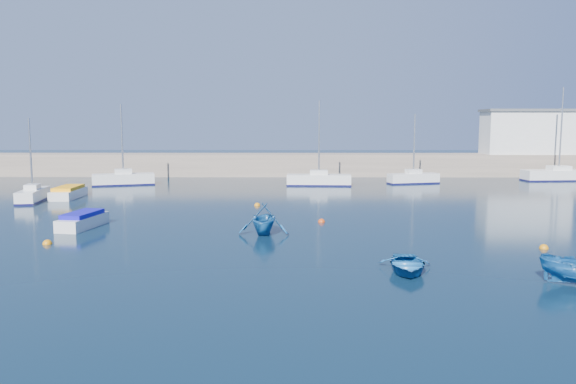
{
  "coord_description": "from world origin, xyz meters",
  "views": [
    {
      "loc": [
        2.13,
        -21.14,
        6.28
      ],
      "look_at": [
        1.84,
        16.79,
        1.6
      ],
      "focal_mm": 35.0,
      "sensor_mm": 36.0,
      "label": 1
    }
  ],
  "objects_px": {
    "sailboat_3": "(33,195)",
    "sailboat_8": "(559,175)",
    "sailboat_7": "(413,178)",
    "sailboat_6": "(319,179)",
    "dinghy_center": "(407,265)",
    "sailboat_5": "(123,179)",
    "motorboat_1": "(83,220)",
    "motorboat_2": "(69,192)",
    "dinghy_left": "(264,219)",
    "harbor_office": "(527,133)"
  },
  "relations": [
    {
      "from": "sailboat_6",
      "to": "sailboat_7",
      "type": "relative_size",
      "value": 1.18
    },
    {
      "from": "sailboat_7",
      "to": "motorboat_2",
      "type": "relative_size",
      "value": 1.47
    },
    {
      "from": "sailboat_7",
      "to": "motorboat_1",
      "type": "bearing_deg",
      "value": 119.71
    },
    {
      "from": "sailboat_8",
      "to": "dinghy_center",
      "type": "distance_m",
      "value": 45.34
    },
    {
      "from": "dinghy_center",
      "to": "dinghy_left",
      "type": "distance_m",
      "value": 10.44
    },
    {
      "from": "harbor_office",
      "to": "motorboat_1",
      "type": "height_order",
      "value": "harbor_office"
    },
    {
      "from": "motorboat_2",
      "to": "dinghy_center",
      "type": "xyz_separation_m",
      "value": [
        23.73,
        -23.58,
        -0.14
      ]
    },
    {
      "from": "motorboat_1",
      "to": "sailboat_6",
      "type": "bearing_deg",
      "value": 65.9
    },
    {
      "from": "sailboat_3",
      "to": "motorboat_2",
      "type": "xyz_separation_m",
      "value": [
        1.98,
        2.25,
        -0.09
      ]
    },
    {
      "from": "sailboat_8",
      "to": "motorboat_2",
      "type": "height_order",
      "value": "sailboat_8"
    },
    {
      "from": "sailboat_5",
      "to": "dinghy_left",
      "type": "height_order",
      "value": "sailboat_5"
    },
    {
      "from": "motorboat_1",
      "to": "dinghy_center",
      "type": "relative_size",
      "value": 1.31
    },
    {
      "from": "sailboat_3",
      "to": "dinghy_center",
      "type": "distance_m",
      "value": 33.41
    },
    {
      "from": "harbor_office",
      "to": "sailboat_7",
      "type": "distance_m",
      "value": 18.23
    },
    {
      "from": "sailboat_7",
      "to": "dinghy_center",
      "type": "distance_m",
      "value": 35.88
    },
    {
      "from": "sailboat_7",
      "to": "dinghy_center",
      "type": "relative_size",
      "value": 2.28
    },
    {
      "from": "sailboat_7",
      "to": "motorboat_1",
      "type": "xyz_separation_m",
      "value": [
        -25.25,
        -25.0,
        -0.14
      ]
    },
    {
      "from": "sailboat_3",
      "to": "sailboat_7",
      "type": "relative_size",
      "value": 0.93
    },
    {
      "from": "sailboat_7",
      "to": "sailboat_8",
      "type": "distance_m",
      "value": 16.9
    },
    {
      "from": "sailboat_3",
      "to": "sailboat_6",
      "type": "xyz_separation_m",
      "value": [
        23.55,
        11.78,
        0.07
      ]
    },
    {
      "from": "sailboat_3",
      "to": "dinghy_center",
      "type": "bearing_deg",
      "value": -48.7
    },
    {
      "from": "sailboat_3",
      "to": "sailboat_7",
      "type": "height_order",
      "value": "sailboat_7"
    },
    {
      "from": "harbor_office",
      "to": "sailboat_8",
      "type": "bearing_deg",
      "value": -76.81
    },
    {
      "from": "motorboat_1",
      "to": "dinghy_center",
      "type": "xyz_separation_m",
      "value": [
        17.49,
        -10.02,
        -0.13
      ]
    },
    {
      "from": "sailboat_6",
      "to": "dinghy_center",
      "type": "distance_m",
      "value": 33.18
    },
    {
      "from": "sailboat_6",
      "to": "motorboat_1",
      "type": "xyz_separation_m",
      "value": [
        -15.32,
        -23.08,
        -0.17
      ]
    },
    {
      "from": "harbor_office",
      "to": "sailboat_5",
      "type": "distance_m",
      "value": 46.47
    },
    {
      "from": "sailboat_3",
      "to": "sailboat_8",
      "type": "height_order",
      "value": "sailboat_8"
    },
    {
      "from": "sailboat_5",
      "to": "motorboat_1",
      "type": "bearing_deg",
      "value": 172.81
    },
    {
      "from": "sailboat_6",
      "to": "sailboat_7",
      "type": "distance_m",
      "value": 10.12
    },
    {
      "from": "dinghy_center",
      "to": "harbor_office",
      "type": "bearing_deg",
      "value": 68.19
    },
    {
      "from": "sailboat_3",
      "to": "sailboat_6",
      "type": "height_order",
      "value": "sailboat_6"
    },
    {
      "from": "sailboat_7",
      "to": "sailboat_8",
      "type": "height_order",
      "value": "sailboat_8"
    },
    {
      "from": "sailboat_5",
      "to": "sailboat_8",
      "type": "height_order",
      "value": "sailboat_8"
    },
    {
      "from": "motorboat_1",
      "to": "motorboat_2",
      "type": "bearing_deg",
      "value": 124.21
    },
    {
      "from": "sailboat_6",
      "to": "motorboat_2",
      "type": "xyz_separation_m",
      "value": [
        -21.56,
        -9.53,
        -0.16
      ]
    },
    {
      "from": "harbor_office",
      "to": "sailboat_6",
      "type": "relative_size",
      "value": 1.18
    },
    {
      "from": "sailboat_7",
      "to": "dinghy_center",
      "type": "bearing_deg",
      "value": 152.49
    },
    {
      "from": "sailboat_3",
      "to": "sailboat_5",
      "type": "height_order",
      "value": "sailboat_5"
    },
    {
      "from": "sailboat_5",
      "to": "sailboat_7",
      "type": "relative_size",
      "value": 1.13
    },
    {
      "from": "sailboat_5",
      "to": "dinghy_center",
      "type": "distance_m",
      "value": 39.99
    },
    {
      "from": "sailboat_6",
      "to": "dinghy_center",
      "type": "xyz_separation_m",
      "value": [
        2.17,
        -33.11,
        -0.3
      ]
    },
    {
      "from": "motorboat_2",
      "to": "dinghy_left",
      "type": "bearing_deg",
      "value": -44.1
    },
    {
      "from": "harbor_office",
      "to": "dinghy_left",
      "type": "bearing_deg",
      "value": -129.5
    },
    {
      "from": "dinghy_center",
      "to": "sailboat_5",
      "type": "bearing_deg",
      "value": 129.25
    },
    {
      "from": "sailboat_8",
      "to": "dinghy_left",
      "type": "height_order",
      "value": "sailboat_8"
    },
    {
      "from": "sailboat_5",
      "to": "sailboat_6",
      "type": "bearing_deg",
      "value": -108.97
    },
    {
      "from": "sailboat_8",
      "to": "motorboat_2",
      "type": "xyz_separation_m",
      "value": [
        -48.09,
        -14.66,
        -0.18
      ]
    },
    {
      "from": "motorboat_1",
      "to": "dinghy_left",
      "type": "height_order",
      "value": "dinghy_left"
    },
    {
      "from": "sailboat_6",
      "to": "motorboat_1",
      "type": "distance_m",
      "value": 27.7
    }
  ]
}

